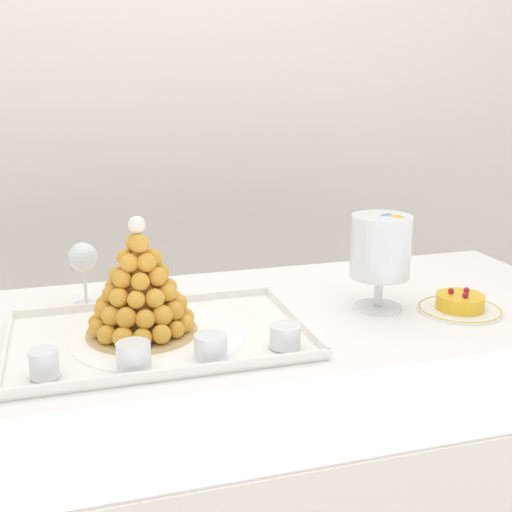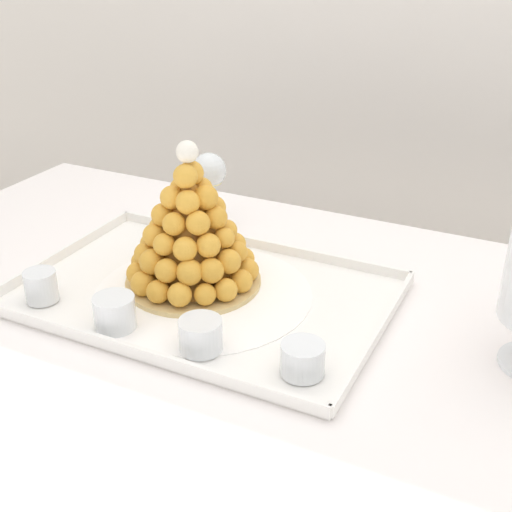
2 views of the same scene
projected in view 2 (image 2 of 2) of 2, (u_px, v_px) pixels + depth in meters
The scene contains 8 objects.
buffet_table at pixel (299, 379), 1.03m from camera, with size 1.72×0.95×0.74m.
serving_tray at pixel (203, 294), 1.10m from camera, with size 0.60×0.40×0.02m.
croquembouche at pixel (191, 233), 1.09m from camera, with size 0.23×0.23×0.25m.
dessert_cup_left at pixel (41, 287), 1.07m from camera, with size 0.05×0.05×0.05m.
dessert_cup_mid_left at pixel (115, 313), 1.00m from camera, with size 0.06×0.06×0.05m.
dessert_cup_centre at pixel (201, 336), 0.95m from camera, with size 0.06×0.06×0.05m.
dessert_cup_mid_right at pixel (303, 360), 0.90m from camera, with size 0.06×0.06×0.05m.
wine_glass at pixel (209, 174), 1.32m from camera, with size 0.07×0.07×0.15m.
Camera 2 is at (0.31, -0.78, 1.30)m, focal length 47.14 mm.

